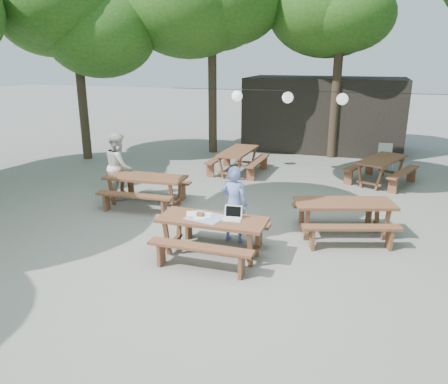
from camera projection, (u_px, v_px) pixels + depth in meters
name	position (u px, v px, depth m)	size (l,w,h in m)	color
ground	(238.00, 252.00, 8.40)	(80.00, 80.00, 0.00)	slate
pavilion	(324.00, 114.00, 17.36)	(6.00, 3.00, 2.80)	black
main_picnic_table	(212.00, 236.00, 8.15)	(2.00, 1.58, 0.75)	brown
picnic_table_nw	(146.00, 190.00, 10.94)	(2.04, 1.68, 0.75)	brown
picnic_table_ne	(343.00, 218.00, 9.05)	(2.29, 2.08, 0.75)	brown
picnic_table_far_w	(238.00, 161.00, 13.93)	(1.65, 2.03, 0.75)	brown
picnic_table_far_e	(381.00, 170.00, 12.82)	(2.19, 2.36, 0.75)	brown
woman	(234.00, 204.00, 8.71)	(0.57, 0.37, 1.57)	#788DDB
second_person	(119.00, 166.00, 11.42)	(0.83, 0.65, 1.72)	silver
plastic_chair	(385.00, 164.00, 14.16)	(0.52, 0.52, 0.90)	silver
laptop	(233.00, 216.00, 7.99)	(0.35, 0.29, 0.24)	white
tabletop_clutter	(204.00, 217.00, 8.09)	(0.83, 0.67, 0.08)	#3252AD
paper_lanterns	(288.00, 97.00, 13.18)	(9.00, 0.34, 0.38)	black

